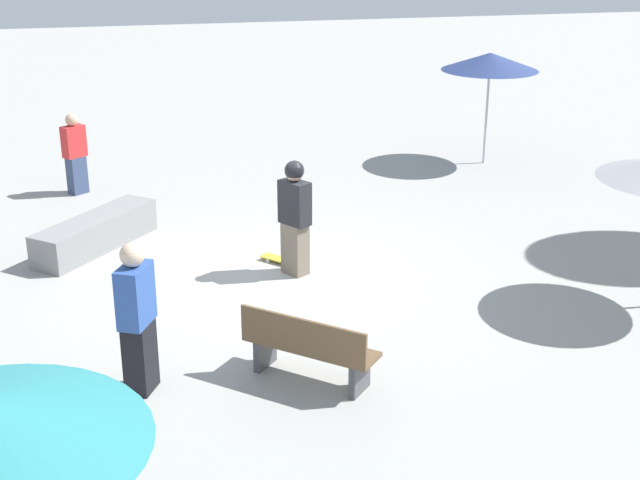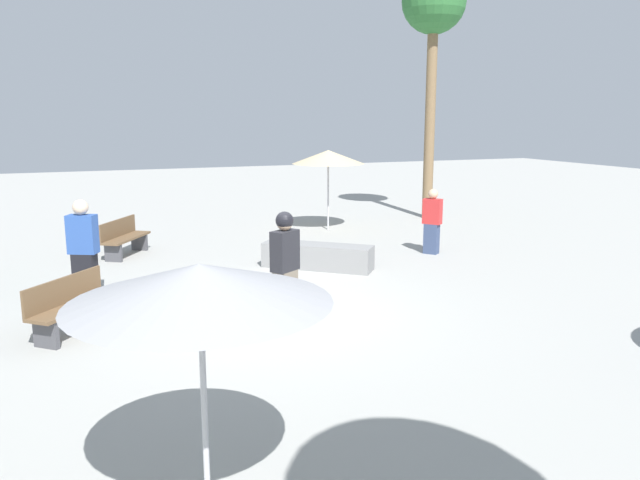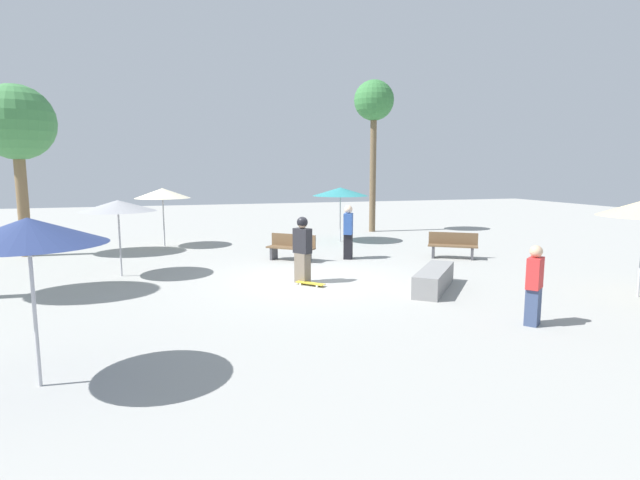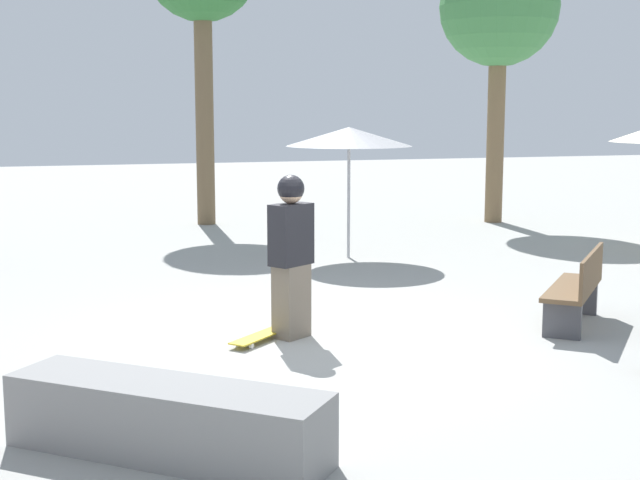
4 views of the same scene
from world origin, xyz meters
TOP-DOWN VIEW (x-y plane):
  - ground_plane at (0.00, 0.00)m, footprint 60.00×60.00m
  - skater_main at (-0.20, 0.29)m, footprint 0.52×0.47m
  - skateboard at (-0.59, 0.19)m, footprint 0.73×0.69m
  - concrete_ledge at (-1.90, -2.60)m, footprint 2.19×1.97m
  - bench_far at (2.98, -0.18)m, footprint 1.39×1.49m
  - shade_umbrella_navy at (-5.25, 5.35)m, footprint 1.99×1.99m
  - bystander_watching at (2.75, -2.05)m, footprint 0.55×0.45m
  - bystander_far at (-4.94, -2.97)m, footprint 0.44×0.47m

SIDE VIEW (x-z plane):
  - ground_plane at x=0.00m, z-range 0.00..0.00m
  - skateboard at x=-0.59m, z-range 0.02..0.09m
  - concrete_ledge at x=-1.90m, z-range 0.00..0.53m
  - bench_far at x=2.98m, z-range 0.00..0.85m
  - bystander_far at x=-4.94m, z-range 0.00..1.53m
  - bystander_watching at x=2.75m, z-range 0.00..1.77m
  - skater_main at x=-0.20m, z-range 0.07..1.80m
  - shade_umbrella_navy at x=-5.25m, z-range 0.98..3.30m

